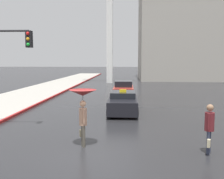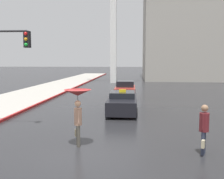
{
  "view_description": "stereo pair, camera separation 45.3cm",
  "coord_description": "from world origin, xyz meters",
  "px_view_note": "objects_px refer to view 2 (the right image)",
  "views": [
    {
      "loc": [
        1.33,
        -8.74,
        3.33
      ],
      "look_at": [
        0.33,
        9.09,
        1.4
      ],
      "focal_mm": 42.0,
      "sensor_mm": 36.0,
      "label": 1
    },
    {
      "loc": [
        1.78,
        -8.71,
        3.33
      ],
      "look_at": [
        0.33,
        9.09,
        1.4
      ],
      "focal_mm": 42.0,
      "sensor_mm": 36.0,
      "label": 2
    }
  ],
  "objects_px": {
    "taxi": "(122,103)",
    "pedestrian_man": "(204,125)",
    "pedestrian_with_umbrella": "(78,101)",
    "sedan_red": "(125,90)",
    "monument_cross": "(113,2)"
  },
  "relations": [
    {
      "from": "taxi",
      "to": "pedestrian_man",
      "type": "bearing_deg",
      "value": 113.19
    },
    {
      "from": "pedestrian_man",
      "to": "monument_cross",
      "type": "distance_m",
      "value": 33.39
    },
    {
      "from": "taxi",
      "to": "sedan_red",
      "type": "bearing_deg",
      "value": -89.59
    },
    {
      "from": "taxi",
      "to": "monument_cross",
      "type": "relative_size",
      "value": 0.21
    },
    {
      "from": "monument_cross",
      "to": "pedestrian_man",
      "type": "bearing_deg",
      "value": -79.76
    },
    {
      "from": "sedan_red",
      "to": "pedestrian_with_umbrella",
      "type": "height_order",
      "value": "pedestrian_with_umbrella"
    },
    {
      "from": "sedan_red",
      "to": "pedestrian_man",
      "type": "distance_m",
      "value": 15.24
    },
    {
      "from": "pedestrian_man",
      "to": "taxi",
      "type": "bearing_deg",
      "value": -130.47
    },
    {
      "from": "sedan_red",
      "to": "monument_cross",
      "type": "distance_m",
      "value": 19.91
    },
    {
      "from": "taxi",
      "to": "sedan_red",
      "type": "xyz_separation_m",
      "value": [
        -0.05,
        7.38,
        0.04
      ]
    },
    {
      "from": "taxi",
      "to": "monument_cross",
      "type": "height_order",
      "value": "monument_cross"
    },
    {
      "from": "sedan_red",
      "to": "monument_cross",
      "type": "relative_size",
      "value": 0.2
    },
    {
      "from": "taxi",
      "to": "pedestrian_with_umbrella",
      "type": "bearing_deg",
      "value": 78.27
    },
    {
      "from": "pedestrian_man",
      "to": "monument_cross",
      "type": "height_order",
      "value": "monument_cross"
    },
    {
      "from": "sedan_red",
      "to": "pedestrian_with_umbrella",
      "type": "xyz_separation_m",
      "value": [
        -1.39,
        -14.34,
        1.11
      ]
    }
  ]
}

